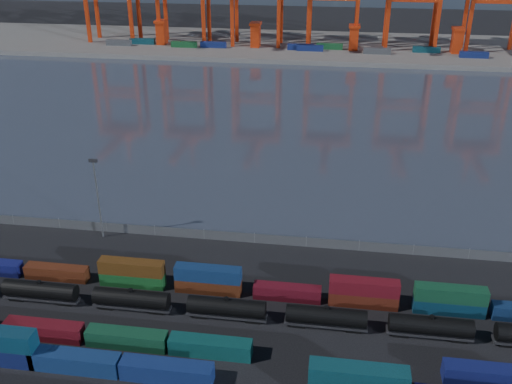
# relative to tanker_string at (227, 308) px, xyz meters

# --- Properties ---
(ground) EXTENTS (700.00, 700.00, 0.00)m
(ground) POSITION_rel_tanker_string_xyz_m (0.94, -4.61, -1.96)
(ground) COLOR black
(ground) RESTS_ON ground
(harbor_water) EXTENTS (700.00, 700.00, 0.00)m
(harbor_water) POSITION_rel_tanker_string_xyz_m (0.94, 100.39, -1.96)
(harbor_water) COLOR #313847
(harbor_water) RESTS_ON ground
(far_quay) EXTENTS (700.00, 70.00, 2.00)m
(far_quay) POSITION_rel_tanker_string_xyz_m (0.94, 205.39, -0.96)
(far_quay) COLOR #514F4C
(far_quay) RESTS_ON ground
(container_row_south) EXTENTS (140.56, 2.60, 5.55)m
(container_row_south) POSITION_rel_tanker_string_xyz_m (-12.44, -14.10, 0.22)
(container_row_south) COLOR #3D3F42
(container_row_south) RESTS_ON ground
(container_row_mid) EXTENTS (141.26, 2.45, 5.22)m
(container_row_mid) POSITION_rel_tanker_string_xyz_m (-16.90, -8.39, -0.37)
(container_row_mid) COLOR #3F4244
(container_row_mid) RESTS_ON ground
(container_row_north) EXTENTS (140.97, 2.27, 4.84)m
(container_row_north) POSITION_rel_tanker_string_xyz_m (4.18, 6.50, 0.00)
(container_row_north) COLOR navy
(container_row_north) RESTS_ON ground
(tanker_string) EXTENTS (136.75, 2.74, 3.92)m
(tanker_string) POSITION_rel_tanker_string_xyz_m (0.00, 0.00, 0.00)
(tanker_string) COLOR black
(tanker_string) RESTS_ON ground
(waterfront_fence) EXTENTS (160.12, 0.12, 2.20)m
(waterfront_fence) POSITION_rel_tanker_string_xyz_m (0.94, 23.39, -0.96)
(waterfront_fence) COLOR #595B5E
(waterfront_fence) RESTS_ON ground
(yard_light_mast) EXTENTS (1.60, 0.40, 16.60)m
(yard_light_mast) POSITION_rel_tanker_string_xyz_m (-29.06, 21.39, 7.33)
(yard_light_mast) COLOR slate
(yard_light_mast) RESTS_ON ground
(quay_containers) EXTENTS (172.58, 10.99, 2.60)m
(quay_containers) POSITION_rel_tanker_string_xyz_m (-10.05, 190.85, 1.34)
(quay_containers) COLOR navy
(quay_containers) RESTS_ON far_quay
(straddle_carriers) EXTENTS (140.00, 7.00, 11.10)m
(straddle_carriers) POSITION_rel_tanker_string_xyz_m (-1.56, 195.39, 5.85)
(straddle_carriers) COLOR red
(straddle_carriers) RESTS_ON far_quay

